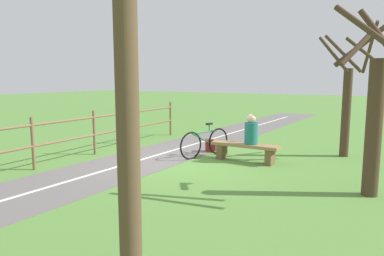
# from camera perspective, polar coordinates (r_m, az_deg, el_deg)

# --- Properties ---
(ground_plane) EXTENTS (80.00, 80.00, 0.00)m
(ground_plane) POSITION_cam_1_polar(r_m,az_deg,el_deg) (9.35, -0.96, -5.36)
(ground_plane) COLOR #548438
(paved_path) EXTENTS (3.96, 36.06, 0.02)m
(paved_path) POSITION_cam_1_polar(r_m,az_deg,el_deg) (7.34, -26.48, -9.90)
(paved_path) COLOR #66605E
(paved_path) RESTS_ON ground_plane
(path_centre_line) EXTENTS (1.68, 31.97, 0.00)m
(path_centre_line) POSITION_cam_1_polar(r_m,az_deg,el_deg) (7.34, -26.49, -9.83)
(path_centre_line) COLOR silver
(path_centre_line) RESTS_ON paved_path
(bench) EXTENTS (1.81, 0.46, 0.47)m
(bench) POSITION_cam_1_polar(r_m,az_deg,el_deg) (9.40, 8.48, -3.33)
(bench) COLOR #937047
(bench) RESTS_ON ground_plane
(person_seated) EXTENTS (0.35, 0.35, 0.78)m
(person_seated) POSITION_cam_1_polar(r_m,az_deg,el_deg) (9.26, 9.43, -0.46)
(person_seated) COLOR #1E6B66
(person_seated) RESTS_ON bench
(bicycle) EXTENTS (0.62, 1.71, 0.93)m
(bicycle) POSITION_cam_1_polar(r_m,az_deg,el_deg) (9.83, 2.10, -2.36)
(bicycle) COLOR black
(bicycle) RESTS_ON ground_plane
(backpack) EXTENTS (0.37, 0.38, 0.37)m
(backpack) POSITION_cam_1_polar(r_m,az_deg,el_deg) (10.49, 2.91, -2.87)
(backpack) COLOR maroon
(backpack) RESTS_ON ground_plane
(fence_roadside) EXTENTS (0.08, 10.01, 1.25)m
(fence_roadside) POSITION_cam_1_polar(r_m,az_deg,el_deg) (9.78, -19.43, -0.81)
(fence_roadside) COLOR brown
(fence_roadside) RESTS_ON ground_plane
(tree_mid_field) EXTENTS (1.35, 1.25, 4.65)m
(tree_mid_field) POSITION_cam_1_polar(r_m,az_deg,el_deg) (2.92, -9.41, 7.23)
(tree_mid_field) COLOR brown
(tree_mid_field) RESTS_ON ground_plane
(tree_far_left) EXTENTS (1.83, 1.69, 3.59)m
(tree_far_left) POSITION_cam_1_polar(r_m,az_deg,el_deg) (10.55, 23.63, 4.17)
(tree_far_left) COLOR #473323
(tree_far_left) RESTS_ON ground_plane
(tree_far_right) EXTENTS (1.33, 1.55, 3.40)m
(tree_far_right) POSITION_cam_1_polar(r_m,az_deg,el_deg) (7.21, 26.89, 2.43)
(tree_far_right) COLOR #473323
(tree_far_right) RESTS_ON ground_plane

